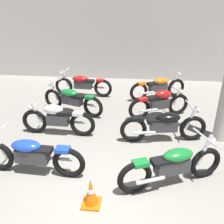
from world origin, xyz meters
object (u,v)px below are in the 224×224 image
Objects in this scene: motorcycle_left_row_1 at (58,119)px; motorcycle_right_row_2 at (160,103)px; motorcycle_left_row_3 at (83,84)px; motorcycle_left_row_0 at (32,155)px; motorcycle_right_row_3 at (158,87)px; traffic_cone at (91,193)px; motorcycle_right_row_1 at (164,125)px; motorcycle_right_row_0 at (173,165)px; motorcycle_left_row_2 at (72,99)px.

motorcycle_left_row_1 is 3.06m from motorcycle_right_row_2.
motorcycle_left_row_0 is at bearing -90.55° from motorcycle_left_row_3.
motorcycle_left_row_3 reaches higher than motorcycle_right_row_2.
motorcycle_left_row_0 is 1.07× the size of motorcycle_right_row_3.
motorcycle_left_row_0 is at bearing -90.54° from motorcycle_left_row_1.
motorcycle_left_row_3 is 5.44m from traffic_cone.
motorcycle_left_row_3 is 1.17× the size of motorcycle_right_row_2.
motorcycle_right_row_0 is at bearing -89.34° from motorcycle_right_row_1.
motorcycle_left_row_1 is 3.65× the size of traffic_cone.
motorcycle_right_row_2 is at bearing 69.23° from traffic_cone.
motorcycle_right_row_2 is at bearing 47.66° from motorcycle_left_row_0.
motorcycle_left_row_2 is 3.98m from traffic_cone.
motorcycle_left_row_2 is 1.11× the size of motorcycle_right_row_2.
motorcycle_left_row_3 is at bearing 150.07° from motorcycle_right_row_2.
motorcycle_left_row_3 and motorcycle_right_row_3 have the same top height.
motorcycle_left_row_1 reaches higher than traffic_cone.
motorcycle_left_row_3 is at bearing 103.67° from traffic_cone.
motorcycle_left_row_0 is 1.00× the size of motorcycle_left_row_3.
motorcycle_left_row_1 is 2.70m from traffic_cone.
motorcycle_left_row_2 is at bearing 179.52° from motorcycle_right_row_2.
motorcycle_right_row_0 is at bearing -0.86° from motorcycle_left_row_0.
motorcycle_right_row_2 is (-0.00, 1.43, 0.01)m from motorcycle_right_row_1.
motorcycle_right_row_0 is 3.05m from motorcycle_right_row_2.
motorcycle_left_row_3 is at bearing 120.59° from motorcycle_right_row_0.
traffic_cone is at bearing -76.33° from motorcycle_left_row_3.
motorcycle_right_row_2 is 0.92× the size of motorcycle_right_row_3.
motorcycle_left_row_2 is 0.96× the size of motorcycle_right_row_1.
motorcycle_right_row_1 is (2.71, -2.99, 0.00)m from motorcycle_left_row_3.
motorcycle_right_row_3 is (2.79, 2.94, -0.01)m from motorcycle_left_row_1.
motorcycle_right_row_0 is at bearing -89.56° from motorcycle_right_row_2.
motorcycle_left_row_2 is at bearing 89.35° from motorcycle_left_row_1.
motorcycle_left_row_2 is 0.95× the size of motorcycle_left_row_3.
motorcycle_right_row_1 is (2.72, -1.46, 0.00)m from motorcycle_left_row_2.
motorcycle_left_row_2 and motorcycle_left_row_3 have the same top height.
motorcycle_right_row_1 is (2.73, -0.06, -0.01)m from motorcycle_left_row_1.
motorcycle_left_row_3 is (0.04, 4.57, 0.00)m from motorcycle_left_row_0.
motorcycle_left_row_0 is at bearing 179.14° from motorcycle_right_row_0.
motorcycle_right_row_1 is at bearing 58.29° from traffic_cone.
motorcycle_right_row_1 and motorcycle_right_row_3 have the same top height.
motorcycle_left_row_2 is 1.02× the size of motorcycle_right_row_3.
motorcycle_right_row_3 reaches higher than traffic_cone.
motorcycle_left_row_1 is at bearing -90.65° from motorcycle_left_row_2.
motorcycle_right_row_1 reaches higher than traffic_cone.
motorcycle_left_row_0 is 1.07× the size of motorcycle_right_row_0.
motorcycle_right_row_1 is at bearing -1.19° from motorcycle_left_row_1.
motorcycle_left_row_0 is at bearing 151.60° from traffic_cone.
motorcycle_left_row_1 is 3.22m from motorcycle_right_row_0.
motorcycle_left_row_0 and motorcycle_right_row_1 have the same top height.
motorcycle_left_row_3 is at bearing 89.45° from motorcycle_left_row_0.
motorcycle_left_row_3 reaches higher than motorcycle_left_row_1.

